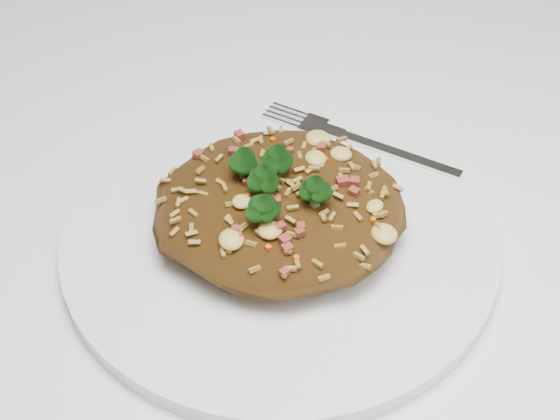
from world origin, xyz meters
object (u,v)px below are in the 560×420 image
object	(u,v)px
plate	(280,232)
dining_table	(159,400)
fork	(369,144)
fried_rice	(280,199)

from	to	relation	value
plate	dining_table	bearing A→B (deg)	-140.62
dining_table	fork	world-z (taller)	fork
dining_table	plate	distance (m)	0.15
plate	fried_rice	bearing A→B (deg)	-136.26
fork	fried_rice	bearing A→B (deg)	-100.04
plate	fried_rice	distance (m)	0.03
fried_rice	plate	bearing A→B (deg)	43.74
fried_rice	fork	bearing A→B (deg)	50.38
fried_rice	fork	xyz separation A→B (m)	(0.07, 0.08, -0.02)
dining_table	fried_rice	bearing A→B (deg)	39.37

